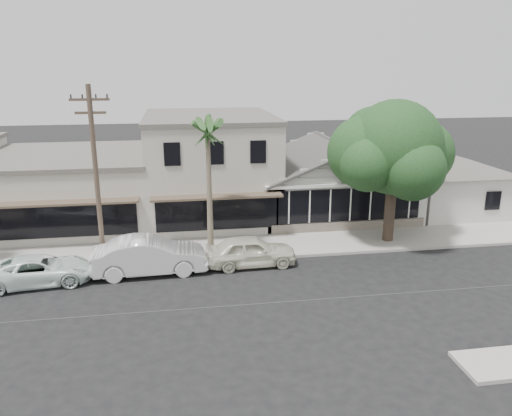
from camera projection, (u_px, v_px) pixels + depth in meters
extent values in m
plane|color=black|center=(303.00, 301.00, 21.61)|extent=(140.00, 140.00, 0.00)
cube|color=#9E9991|center=(127.00, 253.00, 26.78)|extent=(90.00, 3.50, 0.15)
cube|color=beige|center=(330.00, 192.00, 33.81)|extent=(10.00, 8.00, 3.00)
cube|color=black|center=(350.00, 205.00, 29.89)|extent=(8.80, 0.10, 2.00)
cube|color=#60564C|center=(349.00, 227.00, 30.28)|extent=(9.60, 0.18, 0.70)
cube|color=beige|center=(450.00, 191.00, 34.10)|extent=(6.00, 6.00, 3.00)
cube|color=#BBB5A9|center=(210.00, 168.00, 33.06)|extent=(8.00, 10.00, 6.50)
cube|color=beige|center=(70.00, 190.00, 32.02)|extent=(10.00, 10.00, 4.20)
cylinder|color=brown|center=(97.00, 180.00, 23.93)|extent=(0.24, 0.24, 9.00)
cube|color=brown|center=(89.00, 99.00, 22.88)|extent=(1.80, 0.12, 0.12)
cube|color=brown|center=(90.00, 113.00, 23.04)|extent=(1.40, 0.12, 0.12)
imported|color=beige|center=(251.00, 251.00, 25.18)|extent=(4.63, 1.99, 1.56)
imported|color=silver|center=(150.00, 256.00, 24.21)|extent=(5.59, 2.18, 1.81)
imported|color=silver|center=(40.00, 270.00, 23.13)|extent=(5.03, 2.75, 1.34)
cylinder|color=#423628|center=(389.00, 216.00, 28.24)|extent=(0.60, 0.60, 3.20)
sphere|color=#163718|center=(395.00, 147.00, 27.16)|extent=(5.20, 5.20, 5.20)
sphere|color=#163718|center=(420.00, 154.00, 28.14)|extent=(3.80, 3.80, 3.80)
sphere|color=#163718|center=(364.00, 152.00, 27.38)|extent=(4.00, 4.00, 4.00)
sphere|color=#163718|center=(413.00, 169.00, 26.05)|extent=(3.40, 3.40, 3.40)
sphere|color=#163718|center=(373.00, 138.00, 28.50)|extent=(3.60, 3.60, 3.60)
sphere|color=#163718|center=(405.00, 131.00, 28.48)|extent=(3.20, 3.20, 3.20)
sphere|color=#163718|center=(368.00, 164.00, 26.32)|extent=(3.00, 3.00, 3.00)
cone|color=#726651|center=(209.00, 196.00, 26.15)|extent=(0.36, 0.36, 6.39)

